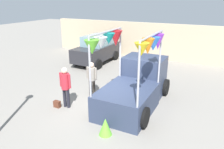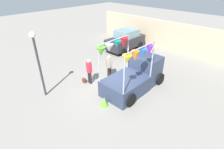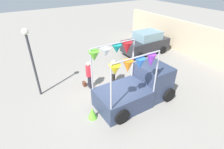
# 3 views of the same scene
# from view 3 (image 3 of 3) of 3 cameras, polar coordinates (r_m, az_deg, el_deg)

# --- Properties ---
(ground_plane) EXTENTS (60.00, 60.00, 0.00)m
(ground_plane) POSITION_cam_3_polar(r_m,az_deg,el_deg) (9.88, 0.90, -7.15)
(ground_plane) COLOR gray
(vendor_truck) EXTENTS (2.37, 4.08, 3.16)m
(vendor_truck) POSITION_cam_3_polar(r_m,az_deg,el_deg) (9.23, 8.60, -3.57)
(vendor_truck) COLOR #2D3851
(vendor_truck) RESTS_ON ground
(parked_car) EXTENTS (1.88, 4.00, 1.88)m
(parked_car) POSITION_cam_3_polar(r_m,az_deg,el_deg) (15.11, 11.03, 10.20)
(parked_car) COLOR #26262B
(parked_car) RESTS_ON ground
(person_customer) EXTENTS (0.53, 0.34, 1.73)m
(person_customer) POSITION_cam_3_polar(r_m,az_deg,el_deg) (10.11, -7.56, 0.62)
(person_customer) COLOR black
(person_customer) RESTS_ON ground
(person_vendor) EXTENTS (0.53, 0.34, 1.61)m
(person_vendor) POSITION_cam_3_polar(r_m,az_deg,el_deg) (10.46, 0.43, 1.50)
(person_vendor) COLOR #2D2823
(person_vendor) RESTS_ON ground
(handbag) EXTENTS (0.28, 0.16, 0.28)m
(handbag) POSITION_cam_3_polar(r_m,az_deg,el_deg) (10.79, -8.99, -3.06)
(handbag) COLOR #592D1E
(handbag) RESTS_ON ground
(street_lamp) EXTENTS (0.32, 0.32, 3.79)m
(street_lamp) POSITION_cam_3_polar(r_m,az_deg,el_deg) (9.70, -24.99, 6.09)
(street_lamp) COLOR #333338
(street_lamp) RESTS_ON ground
(brick_boundary_wall) EXTENTS (18.00, 0.36, 2.60)m
(brick_boundary_wall) POSITION_cam_3_polar(r_m,az_deg,el_deg) (14.98, 29.24, 8.12)
(brick_boundary_wall) COLOR tan
(brick_boundary_wall) RESTS_ON ground
(folded_kite_bundle_lime) EXTENTS (0.50, 0.50, 0.60)m
(folded_kite_bundle_lime) POSITION_cam_3_polar(r_m,az_deg,el_deg) (8.46, -6.43, -12.37)
(folded_kite_bundle_lime) COLOR #66CC33
(folded_kite_bundle_lime) RESTS_ON ground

